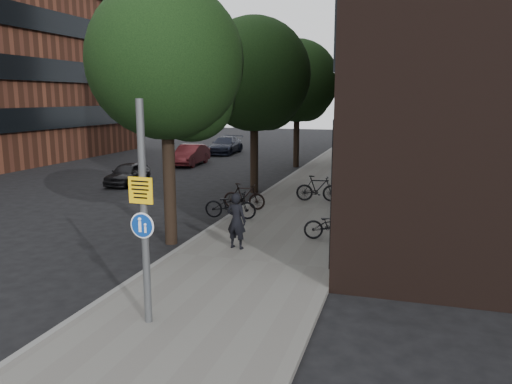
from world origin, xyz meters
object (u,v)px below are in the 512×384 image
at_px(signpost, 144,214).
at_px(parked_car_near, 128,174).
at_px(pedestrian, 236,221).
at_px(parked_bike_facade_near, 332,225).

bearing_deg(signpost, parked_car_near, 124.91).
distance_m(signpost, parked_car_near, 16.56).
height_order(pedestrian, parked_bike_facade_near, pedestrian).
height_order(signpost, pedestrian, signpost).
bearing_deg(pedestrian, parked_bike_facade_near, -136.04).
bearing_deg(parked_car_near, signpost, -62.31).
xyz_separation_m(signpost, parked_bike_facade_near, (2.52, 6.59, -1.66)).
bearing_deg(pedestrian, parked_car_near, -35.98).
distance_m(pedestrian, parked_bike_facade_near, 2.99).
xyz_separation_m(pedestrian, parked_car_near, (-8.88, 9.02, -0.37)).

